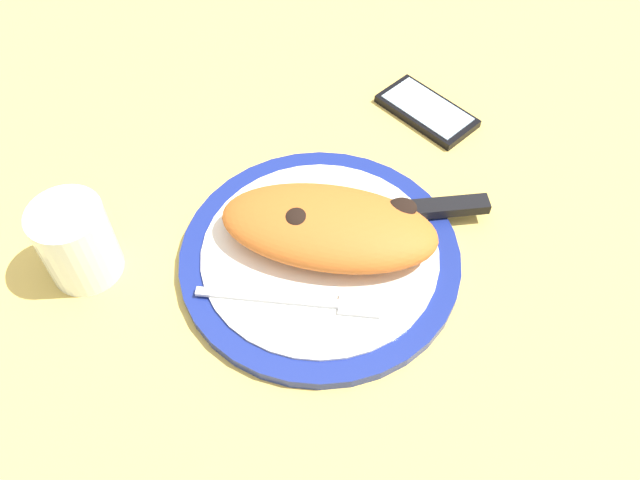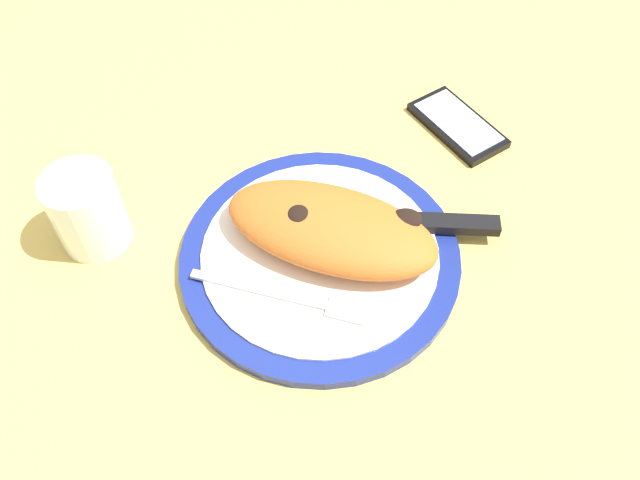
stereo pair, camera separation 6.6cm
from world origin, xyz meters
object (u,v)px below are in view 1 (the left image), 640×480
object	(u,v)px
plate	(320,256)
calzone	(329,227)
knife	(410,211)
water_glass	(78,246)
smartphone	(427,111)
fork	(305,301)

from	to	relation	value
plate	calzone	distance (cm)	3.59
knife	water_glass	bearing A→B (deg)	-158.96
plate	knife	xyz separation A→B (cm)	(8.39, 6.74, 1.31)
water_glass	plate	bearing A→B (deg)	13.17
water_glass	smartphone	bearing A→B (deg)	43.02
fork	smartphone	distance (cm)	31.93
fork	smartphone	bearing A→B (deg)	73.65
fork	knife	size ratio (longest dim) A/B	0.75
knife	smartphone	distance (cm)	17.73
fork	water_glass	bearing A→B (deg)	178.11
knife	water_glass	xyz separation A→B (cm)	(-31.70, -12.19, 1.73)
calzone	smartphone	distance (cm)	24.44
plate	water_glass	distance (cm)	24.13
knife	plate	bearing A→B (deg)	-141.25
calzone	fork	xyz separation A→B (cm)	(-0.94, -7.78, -2.14)
knife	smartphone	bearing A→B (deg)	89.06
calzone	plate	bearing A→B (deg)	-112.50
calzone	water_glass	xyz separation A→B (cm)	(-23.95, -7.02, -0.12)
plate	fork	xyz separation A→B (cm)	(-0.29, -6.22, 1.02)
plate	fork	distance (cm)	6.31
calzone	smartphone	world-z (taller)	calzone
plate	smartphone	bearing A→B (deg)	70.41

